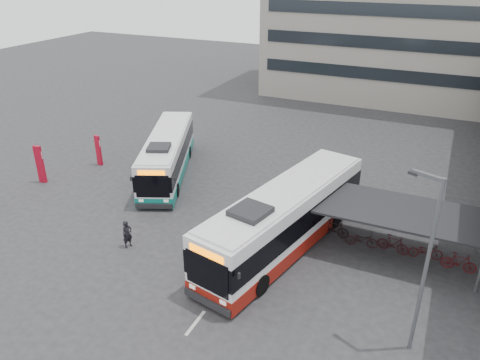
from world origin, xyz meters
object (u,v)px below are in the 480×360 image
at_px(bus_teal, 167,155).
at_px(pedestrian, 127,234).
at_px(bus_main, 285,219).
at_px(lamp_post, 425,258).

relative_size(bus_teal, pedestrian, 7.05).
xyz_separation_m(bus_main, bus_teal, (-10.67, 5.33, -0.22)).
bearing_deg(bus_main, lamp_post, -21.64).
bearing_deg(lamp_post, bus_teal, 171.29).
bearing_deg(bus_main, bus_teal, 165.90).
distance_m(pedestrian, lamp_post, 14.97).
bearing_deg(bus_teal, pedestrian, -94.00).
height_order(bus_main, pedestrian, bus_main).
bearing_deg(pedestrian, lamp_post, -75.11).
relative_size(bus_teal, lamp_post, 1.46).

